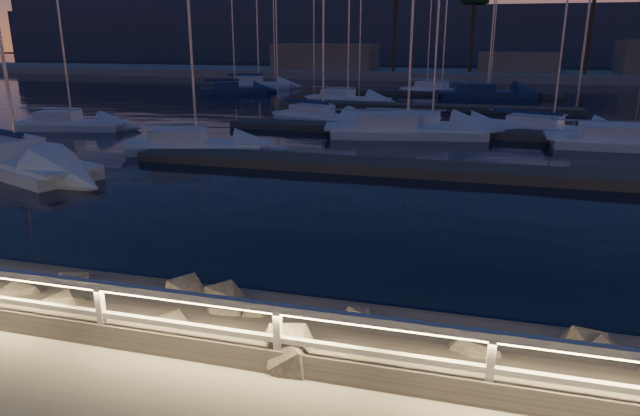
# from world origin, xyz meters

# --- Properties ---
(ground) EXTENTS (400.00, 400.00, 0.00)m
(ground) POSITION_xyz_m (0.00, 0.00, 0.00)
(ground) COLOR #9F9C90
(ground) RESTS_ON ground
(harbor_water) EXTENTS (400.00, 440.00, 0.60)m
(harbor_water) POSITION_xyz_m (0.00, 31.22, -0.97)
(harbor_water) COLOR black
(harbor_water) RESTS_ON ground
(guard_rail) EXTENTS (44.11, 0.12, 1.06)m
(guard_rail) POSITION_xyz_m (-0.07, -0.00, 0.77)
(guard_rail) COLOR silver
(guard_rail) RESTS_ON ground
(riprap) EXTENTS (38.00, 2.31, 1.27)m
(riprap) POSITION_xyz_m (-2.80, 1.66, -0.25)
(riprap) COLOR slate
(riprap) RESTS_ON ground
(floating_docks) EXTENTS (22.00, 36.00, 0.40)m
(floating_docks) POSITION_xyz_m (0.00, 32.50, -0.40)
(floating_docks) COLOR #59534A
(floating_docks) RESTS_ON ground
(far_shore) EXTENTS (160.00, 14.00, 5.20)m
(far_shore) POSITION_xyz_m (-0.12, 74.05, 0.29)
(far_shore) COLOR #9F9C90
(far_shore) RESTS_ON ground
(palm_center) EXTENTS (3.00, 3.00, 9.70)m
(palm_center) POSITION_xyz_m (2.00, 73.00, 8.78)
(palm_center) COLOR #493822
(palm_center) RESTS_ON ground
(distant_hills) EXTENTS (230.00, 37.50, 18.00)m
(distant_hills) POSITION_xyz_m (-22.13, 133.69, 4.74)
(distant_hills) COLOR #384056
(distant_hills) RESTS_ON ground
(sailboat_a) EXTENTS (7.11, 3.71, 11.73)m
(sailboat_a) POSITION_xyz_m (-9.55, 17.50, -0.17)
(sailboat_a) COLOR white
(sailboat_a) RESTS_ON ground
(sailboat_b) EXTENTS (8.98, 5.49, 14.86)m
(sailboat_b) POSITION_xyz_m (-14.88, 12.09, -0.12)
(sailboat_b) COLOR white
(sailboat_b) RESTS_ON ground
(sailboat_c) EXTENTS (9.50, 4.42, 15.56)m
(sailboat_c) POSITION_xyz_m (-0.42, 24.87, -0.13)
(sailboat_c) COLOR white
(sailboat_c) RESTS_ON ground
(sailboat_e) EXTENTS (6.78, 3.18, 11.20)m
(sailboat_e) POSITION_xyz_m (-20.18, 22.09, -0.18)
(sailboat_e) COLOR white
(sailboat_e) RESTS_ON ground
(sailboat_f) EXTENTS (7.42, 4.53, 12.27)m
(sailboat_f) POSITION_xyz_m (-6.33, 28.96, -0.18)
(sailboat_f) COLOR white
(sailboat_f) RESTS_ON ground
(sailboat_g) EXTENTS (8.07, 2.62, 13.57)m
(sailboat_g) POSITION_xyz_m (0.81, 26.74, -0.17)
(sailboat_g) COLOR white
(sailboat_g) RESTS_ON ground
(sailboat_h) EXTENTS (8.73, 2.71, 14.68)m
(sailboat_h) POSITION_xyz_m (11.12, 24.35, -0.17)
(sailboat_h) COLOR white
(sailboat_h) RESTS_ON ground
(sailboat_i) EXTENTS (6.91, 4.50, 11.57)m
(sailboat_i) POSITION_xyz_m (-20.17, 46.38, -0.17)
(sailboat_i) COLOR navy
(sailboat_i) RESTS_ON ground
(sailboat_j) EXTENTS (7.45, 3.48, 12.26)m
(sailboat_j) POSITION_xyz_m (-7.37, 40.68, -0.18)
(sailboat_j) COLOR white
(sailboat_j) RESTS_ON ground
(sailboat_k) EXTENTS (9.60, 5.10, 15.70)m
(sailboat_k) POSITION_xyz_m (3.98, 48.50, -0.13)
(sailboat_k) COLOR navy
(sailboat_k) RESTS_ON ground
(sailboat_l) EXTENTS (8.04, 4.88, 13.19)m
(sailboat_l) POSITION_xyz_m (7.50, 27.64, -0.20)
(sailboat_l) COLOR white
(sailboat_l) RESTS_ON ground
(sailboat_m) EXTENTS (7.81, 4.13, 12.89)m
(sailboat_m) POSITION_xyz_m (-20.20, 52.87, -0.14)
(sailboat_m) COLOR white
(sailboat_m) RESTS_ON ground
(sailboat_n) EXTENTS (8.30, 4.65, 13.65)m
(sailboat_n) POSITION_xyz_m (-0.23, 50.25, -0.15)
(sailboat_n) COLOR white
(sailboat_n) RESTS_ON ground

